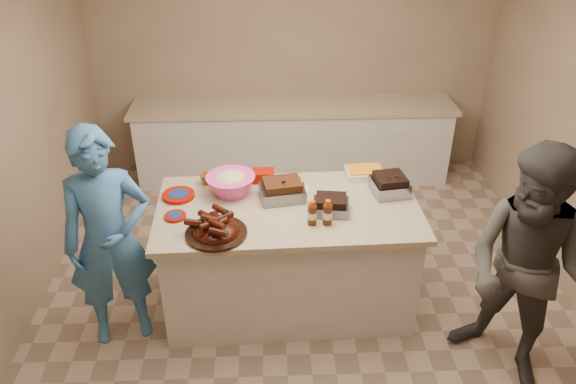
{
  "coord_description": "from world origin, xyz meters",
  "views": [
    {
      "loc": [
        -0.29,
        -3.63,
        3.26
      ],
      "look_at": [
        -0.14,
        0.05,
        1.06
      ],
      "focal_mm": 35.0,
      "sensor_mm": 36.0,
      "label": 1
    }
  ],
  "objects_px": {
    "rib_platter": "(216,234)",
    "plastic_cup": "(206,184)",
    "roasting_pan": "(389,193)",
    "guest_gray": "(501,367)",
    "mustard_bottle": "(267,198)",
    "bbq_bottle_a": "(327,224)",
    "bbq_bottle_b": "(312,224)",
    "coleslaw_bowl": "(231,193)",
    "guest_blue": "(127,330)",
    "island": "(288,301)"
  },
  "relations": [
    {
      "from": "bbq_bottle_a",
      "to": "guest_gray",
      "type": "bearing_deg",
      "value": -22.69
    },
    {
      "from": "rib_platter",
      "to": "plastic_cup",
      "type": "relative_size",
      "value": 4.55
    },
    {
      "from": "plastic_cup",
      "to": "bbq_bottle_a",
      "type": "bearing_deg",
      "value": -33.83
    },
    {
      "from": "rib_platter",
      "to": "roasting_pan",
      "type": "bearing_deg",
      "value": 21.33
    },
    {
      "from": "island",
      "to": "bbq_bottle_b",
      "type": "xyz_separation_m",
      "value": [
        0.16,
        -0.24,
        0.96
      ]
    },
    {
      "from": "island",
      "to": "guest_gray",
      "type": "height_order",
      "value": "island"
    },
    {
      "from": "roasting_pan",
      "to": "mustard_bottle",
      "type": "distance_m",
      "value": 0.98
    },
    {
      "from": "rib_platter",
      "to": "guest_gray",
      "type": "distance_m",
      "value": 2.33
    },
    {
      "from": "bbq_bottle_a",
      "to": "guest_gray",
      "type": "xyz_separation_m",
      "value": [
        1.28,
        -0.54,
        -0.96
      ]
    },
    {
      "from": "island",
      "to": "bbq_bottle_a",
      "type": "bearing_deg",
      "value": -44.12
    },
    {
      "from": "roasting_pan",
      "to": "bbq_bottle_b",
      "type": "distance_m",
      "value": 0.77
    },
    {
      "from": "coleslaw_bowl",
      "to": "bbq_bottle_b",
      "type": "relative_size",
      "value": 1.98
    },
    {
      "from": "roasting_pan",
      "to": "guest_gray",
      "type": "height_order",
      "value": "roasting_pan"
    },
    {
      "from": "plastic_cup",
      "to": "guest_blue",
      "type": "bearing_deg",
      "value": -134.04
    },
    {
      "from": "bbq_bottle_b",
      "to": "plastic_cup",
      "type": "relative_size",
      "value": 2.03
    },
    {
      "from": "bbq_bottle_b",
      "to": "rib_platter",
      "type": "bearing_deg",
      "value": -171.31
    },
    {
      "from": "rib_platter",
      "to": "plastic_cup",
      "type": "distance_m",
      "value": 0.74
    },
    {
      "from": "rib_platter",
      "to": "mustard_bottle",
      "type": "xyz_separation_m",
      "value": [
        0.36,
        0.48,
        0.0
      ]
    },
    {
      "from": "rib_platter",
      "to": "coleslaw_bowl",
      "type": "height_order",
      "value": "coleslaw_bowl"
    },
    {
      "from": "coleslaw_bowl",
      "to": "mustard_bottle",
      "type": "xyz_separation_m",
      "value": [
        0.28,
        -0.09,
        0.0
      ]
    },
    {
      "from": "roasting_pan",
      "to": "island",
      "type": "bearing_deg",
      "value": -176.69
    },
    {
      "from": "bbq_bottle_a",
      "to": "plastic_cup",
      "type": "bearing_deg",
      "value": 146.17
    },
    {
      "from": "mustard_bottle",
      "to": "guest_gray",
      "type": "bearing_deg",
      "value": -27.89
    },
    {
      "from": "coleslaw_bowl",
      "to": "bbq_bottle_a",
      "type": "xyz_separation_m",
      "value": [
        0.72,
        -0.46,
        0.0
      ]
    },
    {
      "from": "rib_platter",
      "to": "guest_blue",
      "type": "bearing_deg",
      "value": 175.67
    },
    {
      "from": "island",
      "to": "roasting_pan",
      "type": "relative_size",
      "value": 7.51
    },
    {
      "from": "island",
      "to": "guest_gray",
      "type": "xyz_separation_m",
      "value": [
        1.55,
        -0.79,
        0.0
      ]
    },
    {
      "from": "mustard_bottle",
      "to": "plastic_cup",
      "type": "bearing_deg",
      "value": 153.05
    },
    {
      "from": "roasting_pan",
      "to": "guest_gray",
      "type": "relative_size",
      "value": 0.15
    },
    {
      "from": "bbq_bottle_b",
      "to": "plastic_cup",
      "type": "height_order",
      "value": "bbq_bottle_b"
    },
    {
      "from": "island",
      "to": "bbq_bottle_a",
      "type": "height_order",
      "value": "bbq_bottle_a"
    },
    {
      "from": "coleslaw_bowl",
      "to": "bbq_bottle_b",
      "type": "xyz_separation_m",
      "value": [
        0.61,
        -0.46,
        0.0
      ]
    },
    {
      "from": "guest_gray",
      "to": "rib_platter",
      "type": "bearing_deg",
      "value": -142.54
    },
    {
      "from": "island",
      "to": "bbq_bottle_a",
      "type": "distance_m",
      "value": 1.03
    },
    {
      "from": "rib_platter",
      "to": "coleslaw_bowl",
      "type": "distance_m",
      "value": 0.57
    },
    {
      "from": "bbq_bottle_b",
      "to": "coleslaw_bowl",
      "type": "bearing_deg",
      "value": 143.14
    },
    {
      "from": "roasting_pan",
      "to": "plastic_cup",
      "type": "height_order",
      "value": "roasting_pan"
    },
    {
      "from": "bbq_bottle_b",
      "to": "mustard_bottle",
      "type": "height_order",
      "value": "bbq_bottle_b"
    },
    {
      "from": "roasting_pan",
      "to": "bbq_bottle_a",
      "type": "height_order",
      "value": "bbq_bottle_a"
    },
    {
      "from": "mustard_bottle",
      "to": "plastic_cup",
      "type": "xyz_separation_m",
      "value": [
        -0.5,
        0.25,
        0.0
      ]
    },
    {
      "from": "bbq_bottle_a",
      "to": "bbq_bottle_b",
      "type": "distance_m",
      "value": 0.11
    },
    {
      "from": "rib_platter",
      "to": "plastic_cup",
      "type": "xyz_separation_m",
      "value": [
        -0.13,
        0.73,
        0.0
      ]
    },
    {
      "from": "island",
      "to": "rib_platter",
      "type": "height_order",
      "value": "rib_platter"
    },
    {
      "from": "roasting_pan",
      "to": "plastic_cup",
      "type": "xyz_separation_m",
      "value": [
        -1.47,
        0.2,
        0.0
      ]
    },
    {
      "from": "rib_platter",
      "to": "roasting_pan",
      "type": "distance_m",
      "value": 1.44
    },
    {
      "from": "coleslaw_bowl",
      "to": "guest_blue",
      "type": "xyz_separation_m",
      "value": [
        -0.86,
        -0.5,
        -0.96
      ]
    },
    {
      "from": "bbq_bottle_a",
      "to": "island",
      "type": "bearing_deg",
      "value": 137.69
    },
    {
      "from": "island",
      "to": "guest_blue",
      "type": "distance_m",
      "value": 1.34
    },
    {
      "from": "guest_blue",
      "to": "guest_gray",
      "type": "height_order",
      "value": "guest_gray"
    },
    {
      "from": "bbq_bottle_a",
      "to": "mustard_bottle",
      "type": "height_order",
      "value": "bbq_bottle_a"
    }
  ]
}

